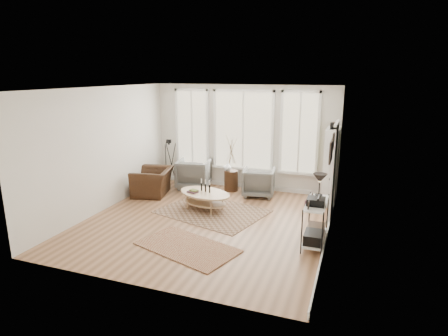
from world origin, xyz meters
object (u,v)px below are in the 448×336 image
at_px(bookcase, 331,166).
at_px(coffee_table, 204,196).
at_px(armchair_right, 259,182).
at_px(low_shelf, 316,218).
at_px(side_table, 231,164).
at_px(accent_chair, 153,182).
at_px(armchair_left, 194,174).

bearing_deg(bookcase, coffee_table, -151.18).
bearing_deg(bookcase, armchair_right, -177.75).
xyz_separation_m(coffee_table, armchair_right, (0.96, 1.45, 0.04)).
relative_size(low_shelf, side_table, 0.81).
bearing_deg(accent_chair, low_shelf, 57.15).
bearing_deg(armchair_right, accent_chair, 8.52).
relative_size(bookcase, side_table, 1.28).
bearing_deg(coffee_table, armchair_left, 122.26).
bearing_deg(low_shelf, coffee_table, 159.86).
bearing_deg(bookcase, low_shelf, -91.28).
bearing_deg(side_table, bookcase, -2.44).
distance_m(coffee_table, armchair_right, 1.74).
bearing_deg(armchair_left, coffee_table, 112.27).
bearing_deg(bookcase, side_table, 177.56).
distance_m(low_shelf, armchair_right, 3.02).
height_order(bookcase, armchair_left, bookcase).
bearing_deg(side_table, armchair_left, -174.47).
bearing_deg(side_table, coffee_table, -94.08).
xyz_separation_m(armchair_left, armchair_right, (1.93, -0.08, -0.04)).
xyz_separation_m(low_shelf, armchair_right, (-1.76, 2.45, -0.13)).
height_order(armchair_left, armchair_right, armchair_left).
xyz_separation_m(bookcase, accent_chair, (-4.54, -0.93, -0.60)).
bearing_deg(bookcase, armchair_left, 179.88).
distance_m(low_shelf, coffee_table, 2.90).
xyz_separation_m(low_shelf, accent_chair, (-4.48, 1.59, -0.16)).
xyz_separation_m(coffee_table, accent_chair, (-1.77, 0.60, 0.02)).
height_order(bookcase, accent_chair, bookcase).
relative_size(armchair_left, accent_chair, 0.84).
relative_size(armchair_right, accent_chair, 0.76).
distance_m(bookcase, armchair_left, 3.78).
height_order(coffee_table, accent_chair, accent_chair).
height_order(low_shelf, armchair_left, low_shelf).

